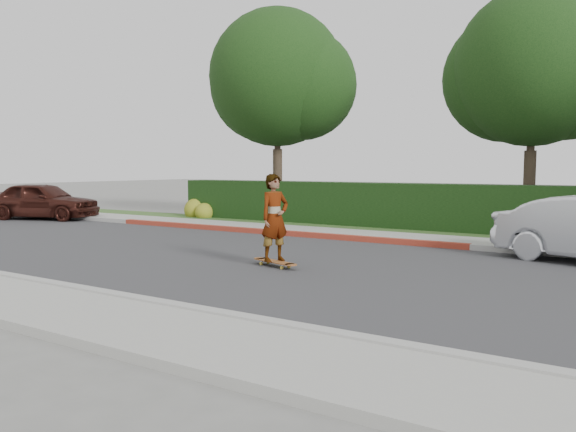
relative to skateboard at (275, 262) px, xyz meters
name	(u,v)px	position (x,y,z in m)	size (l,w,h in m)	color
ground	(362,273)	(1.75, 0.37, -0.11)	(120.00, 120.00, 0.00)	slate
road	(362,273)	(1.75, 0.37, -0.10)	(60.00, 8.00, 0.01)	#2D2D30
curb_near	(228,318)	(1.75, -3.73, -0.03)	(60.00, 0.20, 0.15)	#9E9E99
sidewalk_near	(179,337)	(1.75, -4.63, -0.05)	(60.00, 1.60, 0.12)	gray
curb_far	(430,244)	(1.75, 4.47, -0.03)	(60.00, 0.20, 0.15)	#9E9E99
curb_red_section	(267,232)	(-3.25, 4.47, -0.03)	(12.00, 0.21, 0.15)	maroon
sidewalk_far	(441,241)	(1.75, 5.37, -0.05)	(60.00, 1.60, 0.12)	gray
planting_strip	(458,235)	(1.75, 6.97, -0.06)	(60.00, 1.60, 0.10)	#2D4C1E
hedge	(371,206)	(-1.25, 7.57, 0.64)	(15.00, 1.00, 1.50)	black
flowering_shrub	(198,211)	(-8.26, 7.10, 0.23)	(1.40, 1.00, 0.90)	#2D4C19
tree_left	(280,82)	(-5.76, 9.05, 5.16)	(5.99, 5.21, 8.00)	#33261C
tree_center	(534,73)	(3.24, 9.55, 4.80)	(5.66, 4.84, 7.44)	#33261C
skateboard	(275,262)	(0.00, 0.00, 0.00)	(1.24, 0.58, 0.11)	gold
skateboarder	(275,218)	(0.00, 0.00, 0.89)	(0.64, 0.42, 1.75)	white
car_maroon	(43,201)	(-13.29, 3.87, 0.62)	(1.71, 4.25, 1.45)	#381711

